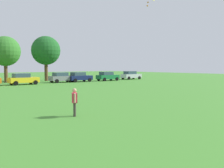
# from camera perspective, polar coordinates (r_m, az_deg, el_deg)

# --- Properties ---
(adult_bystander) EXTENTS (0.50, 0.67, 1.57)m
(adult_bystander) POSITION_cam_1_polar(r_m,az_deg,el_deg) (14.98, -8.05, -3.34)
(adult_bystander) COLOR #3F3833
(adult_bystander) RESTS_ON ground
(parked_car_yellow_3) EXTENTS (4.30, 2.02, 1.68)m
(parked_car_yellow_3) POSITION_cam_1_polar(r_m,az_deg,el_deg) (41.36, -18.57, 1.04)
(parked_car_yellow_3) COLOR yellow
(parked_car_yellow_3) RESTS_ON ground
(parked_car_gray_4) EXTENTS (4.30, 2.02, 1.68)m
(parked_car_gray_4) POSITION_cam_1_polar(r_m,az_deg,el_deg) (45.32, -10.74, 1.42)
(parked_car_gray_4) COLOR slate
(parked_car_gray_4) RESTS_ON ground
(parked_car_navy_5) EXTENTS (4.30, 2.02, 1.68)m
(parked_car_navy_5) POSITION_cam_1_polar(r_m,az_deg,el_deg) (46.48, -7.01, 1.52)
(parked_car_navy_5) COLOR #141E4C
(parked_car_navy_5) RESTS_ON ground
(parked_car_green_6) EXTENTS (4.30, 2.02, 1.68)m
(parked_car_green_6) POSITION_cam_1_polar(r_m,az_deg,el_deg) (49.49, -0.99, 1.70)
(parked_car_green_6) COLOR #196B38
(parked_car_green_6) RESTS_ON ground
(parked_car_silver_7) EXTENTS (4.30, 2.02, 1.68)m
(parked_car_silver_7) POSITION_cam_1_polar(r_m,az_deg,el_deg) (54.65, 4.09, 1.91)
(parked_car_silver_7) COLOR silver
(parked_car_silver_7) RESTS_ON ground
(tree_right) EXTENTS (4.90, 4.90, 7.64)m
(tree_right) POSITION_cam_1_polar(r_m,az_deg,el_deg) (47.21, -21.94, 6.53)
(tree_right) COLOR brown
(tree_right) RESTS_ON ground
(tree_far_right) EXTENTS (5.28, 5.28, 8.22)m
(tree_far_right) POSITION_cam_1_polar(r_m,az_deg,el_deg) (50.48, -14.03, 6.96)
(tree_far_right) COLOR brown
(tree_far_right) RESTS_ON ground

